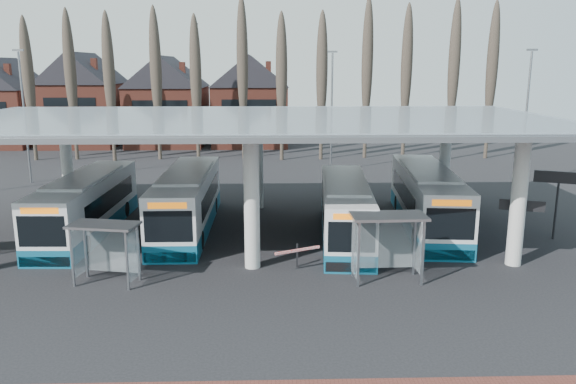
{
  "coord_description": "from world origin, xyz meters",
  "views": [
    {
      "loc": [
        0.9,
        -21.71,
        8.95
      ],
      "look_at": [
        1.74,
        7.0,
        2.48
      ],
      "focal_mm": 35.0,
      "sensor_mm": 36.0,
      "label": 1
    }
  ],
  "objects_px": {
    "bus_1": "(188,201)",
    "shelter_2": "(387,232)",
    "bus_0": "(87,206)",
    "shelter_1": "(106,239)",
    "bus_3": "(427,199)",
    "bus_2": "(345,211)"
  },
  "relations": [
    {
      "from": "bus_1",
      "to": "shelter_2",
      "type": "bearing_deg",
      "value": -40.14
    },
    {
      "from": "bus_0",
      "to": "shelter_2",
      "type": "distance_m",
      "value": 16.71
    },
    {
      "from": "shelter_1",
      "to": "bus_3",
      "type": "bearing_deg",
      "value": 37.82
    },
    {
      "from": "shelter_2",
      "to": "bus_1",
      "type": "bearing_deg",
      "value": 138.09
    },
    {
      "from": "bus_3",
      "to": "shelter_1",
      "type": "distance_m",
      "value": 17.64
    },
    {
      "from": "bus_3",
      "to": "shelter_2",
      "type": "xyz_separation_m",
      "value": [
        -3.92,
        -8.07,
        0.54
      ]
    },
    {
      "from": "bus_0",
      "to": "bus_3",
      "type": "relative_size",
      "value": 0.94
    },
    {
      "from": "bus_3",
      "to": "shelter_2",
      "type": "bearing_deg",
      "value": -110.57
    },
    {
      "from": "bus_0",
      "to": "shelter_1",
      "type": "height_order",
      "value": "bus_0"
    },
    {
      "from": "bus_2",
      "to": "shelter_1",
      "type": "bearing_deg",
      "value": -145.85
    },
    {
      "from": "bus_2",
      "to": "shelter_2",
      "type": "height_order",
      "value": "bus_2"
    },
    {
      "from": "bus_3",
      "to": "shelter_2",
      "type": "distance_m",
      "value": 8.99
    },
    {
      "from": "bus_0",
      "to": "bus_3",
      "type": "distance_m",
      "value": 18.88
    },
    {
      "from": "bus_0",
      "to": "shelter_2",
      "type": "xyz_separation_m",
      "value": [
        14.95,
        -7.45,
        0.61
      ]
    },
    {
      "from": "shelter_2",
      "to": "bus_0",
      "type": "bearing_deg",
      "value": 151.71
    },
    {
      "from": "bus_1",
      "to": "shelter_2",
      "type": "height_order",
      "value": "bus_1"
    },
    {
      "from": "bus_0",
      "to": "bus_2",
      "type": "xyz_separation_m",
      "value": [
        13.98,
        -1.27,
        -0.05
      ]
    },
    {
      "from": "shelter_1",
      "to": "shelter_2",
      "type": "height_order",
      "value": "shelter_2"
    },
    {
      "from": "bus_2",
      "to": "shelter_2",
      "type": "relative_size",
      "value": 3.53
    },
    {
      "from": "bus_2",
      "to": "shelter_1",
      "type": "xyz_separation_m",
      "value": [
        -10.81,
        -6.16,
        0.44
      ]
    },
    {
      "from": "bus_3",
      "to": "shelter_1",
      "type": "relative_size",
      "value": 4.06
    },
    {
      "from": "bus_1",
      "to": "bus_3",
      "type": "distance_m",
      "value": 13.49
    }
  ]
}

